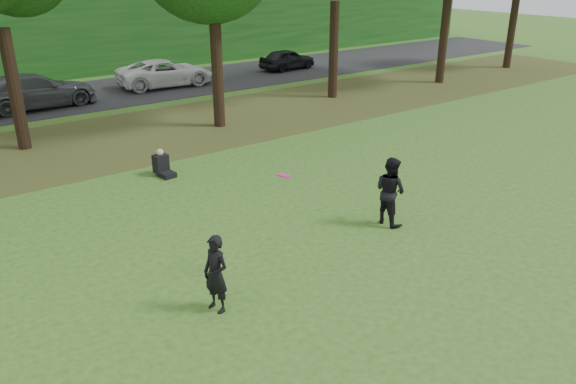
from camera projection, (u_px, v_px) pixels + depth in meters
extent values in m
plane|color=#314E18|center=(358.00, 293.00, 11.22)|extent=(120.00, 120.00, 0.00)
cube|color=#3F2C16|center=(117.00, 139.00, 20.85)|extent=(60.00, 7.00, 0.01)
cube|color=black|center=(55.00, 99.00, 26.78)|extent=(70.00, 7.00, 0.02)
cube|color=#123E11|center=(15.00, 34.00, 30.27)|extent=(70.00, 3.00, 5.00)
imported|color=black|center=(216.00, 274.00, 10.41)|extent=(0.50, 0.64, 1.54)
imported|color=black|center=(390.00, 191.00, 13.90)|extent=(0.67, 0.86, 1.74)
imported|color=#494A51|center=(35.00, 91.00, 24.97)|extent=(5.35, 2.44, 1.52)
imported|color=silver|center=(165.00, 73.00, 29.33)|extent=(5.14, 2.68, 1.38)
imported|color=black|center=(287.00, 59.00, 33.90)|extent=(3.69, 1.73, 1.22)
cylinder|color=#DD1283|center=(284.00, 176.00, 11.16)|extent=(0.27, 0.27, 0.09)
cube|color=black|center=(167.00, 174.00, 17.22)|extent=(0.47, 0.61, 0.16)
cube|color=black|center=(161.00, 163.00, 17.30)|extent=(0.46, 0.39, 0.56)
sphere|color=tan|center=(160.00, 152.00, 17.17)|extent=(0.22, 0.22, 0.22)
cylinder|color=black|center=(15.00, 91.00, 19.08)|extent=(0.44, 0.44, 4.12)
cylinder|color=black|center=(217.00, 68.00, 21.66)|extent=(0.44, 0.44, 4.62)
cylinder|color=black|center=(334.00, 50.00, 26.45)|extent=(0.44, 0.44, 4.45)
cylinder|color=black|center=(444.00, 34.00, 29.58)|extent=(0.44, 0.44, 5.17)
cylinder|color=black|center=(511.00, 33.00, 34.01)|extent=(0.44, 0.44, 4.16)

